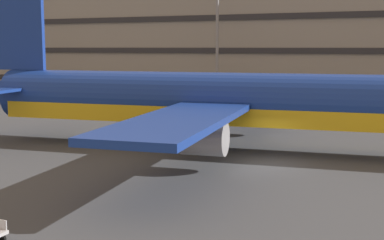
% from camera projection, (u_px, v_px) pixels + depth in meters
% --- Properties ---
extents(ground_plane, '(600.00, 600.00, 0.00)m').
position_uv_depth(ground_plane, '(266.00, 164.00, 30.63)').
color(ground_plane, '#424449').
extents(terminal_structure, '(157.87, 19.97, 16.65)m').
position_uv_depth(terminal_structure, '(361.00, 35.00, 70.72)').
color(terminal_structure, gray).
rests_on(terminal_structure, ground_plane).
extents(airliner, '(39.36, 32.02, 10.25)m').
position_uv_depth(airliner, '(231.00, 102.00, 34.66)').
color(airliner, navy).
rests_on(airliner, ground_plane).
extents(light_mast_far_left, '(1.80, 0.50, 22.81)m').
position_uv_depth(light_mast_far_left, '(34.00, 0.00, 74.28)').
color(light_mast_far_left, gray).
rests_on(light_mast_far_left, ground_plane).
extents(light_mast_left, '(1.80, 0.50, 21.04)m').
position_uv_depth(light_mast_left, '(217.00, 0.00, 63.52)').
color(light_mast_left, gray).
rests_on(light_mast_left, ground_plane).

